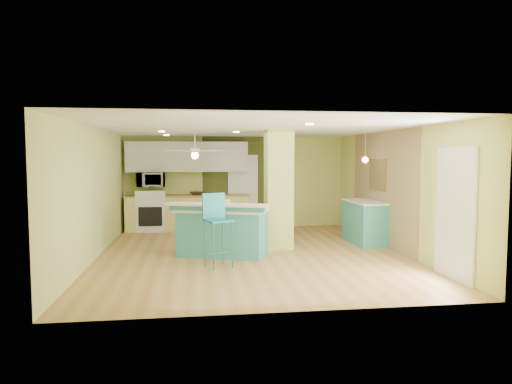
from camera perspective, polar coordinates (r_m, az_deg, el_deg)
floor at (r=9.26m, az=-0.62°, el=-7.75°), size 6.00×7.00×0.01m
ceiling at (r=9.07m, az=-0.63°, el=7.95°), size 6.00×7.00×0.01m
wall_back at (r=12.55m, az=-2.58°, el=1.23°), size 6.00×0.01×2.50m
wall_front at (r=5.63m, az=3.74°, el=-2.67°), size 6.00×0.01×2.50m
wall_left at (r=9.21m, az=-19.53°, el=-0.17°), size 0.01×7.00×2.50m
wall_right at (r=9.90m, az=16.91°, el=0.19°), size 0.01×7.00×2.50m
wood_panel at (r=10.44m, az=15.46°, el=0.43°), size 0.02×3.40×2.50m
olive_accent at (r=12.56m, az=-1.66°, el=1.23°), size 2.20×0.02×2.50m
interior_door at (r=12.55m, az=-1.65°, el=0.08°), size 0.82×0.05×2.00m
french_door at (r=7.88m, az=23.60°, el=-2.48°), size 0.04×1.08×2.10m
column at (r=9.67m, az=2.84°, el=0.28°), size 0.55×0.55×2.50m
kitchen_run at (r=12.27m, az=-8.50°, el=-2.54°), size 3.25×0.63×0.94m
stove at (r=12.31m, az=-12.93°, el=-2.64°), size 0.76×0.66×1.08m
upper_cabinets at (r=12.30m, az=-8.57°, el=4.38°), size 3.20×0.34×0.80m
microwave at (r=12.25m, az=-13.00°, el=1.51°), size 0.70×0.48×0.39m
ceiling_fan at (r=10.98m, az=-7.64°, el=5.06°), size 1.41×1.41×0.61m
pendant_lamp at (r=10.43m, az=13.49°, el=3.95°), size 0.14×0.14×0.69m
wall_decor at (r=10.60m, az=14.95°, el=2.12°), size 0.03×0.90×0.70m
peninsula at (r=9.06m, az=-4.22°, el=-4.83°), size 2.12×1.64×1.06m
bar_stool at (r=8.10m, az=-4.98°, el=-3.22°), size 0.56×0.56×1.30m
side_counter at (r=10.65m, az=13.40°, el=-3.62°), size 0.63×1.48×0.95m
fruit_bowl at (r=12.20m, az=-7.48°, el=-0.17°), size 0.44×0.44×0.08m
canister at (r=8.96m, az=-3.72°, el=-1.55°), size 0.14×0.14×0.18m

